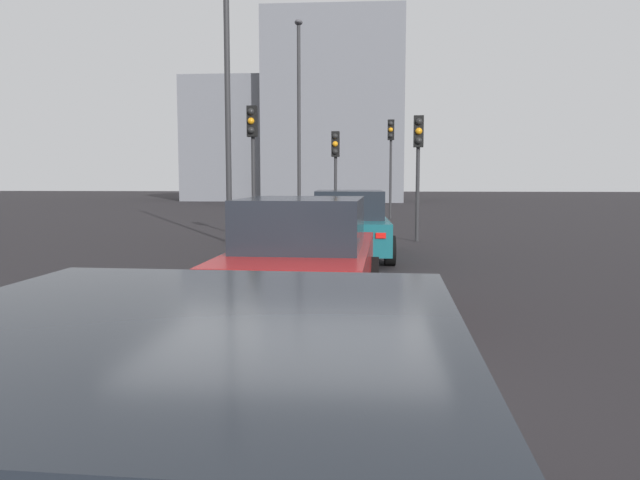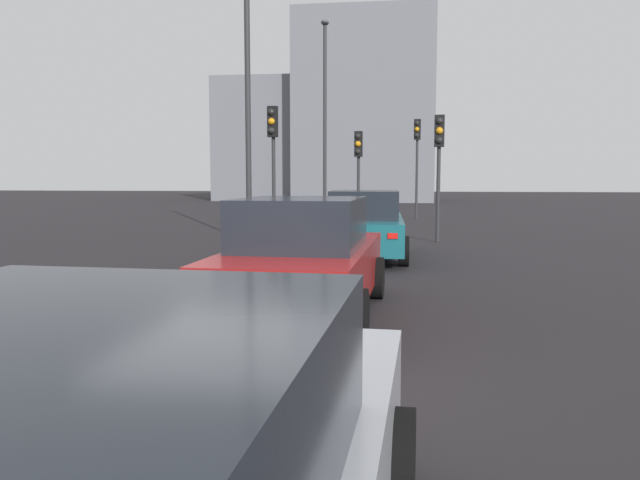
{
  "view_description": "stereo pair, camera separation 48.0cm",
  "coord_description": "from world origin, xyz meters",
  "px_view_note": "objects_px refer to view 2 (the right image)",
  "views": [
    {
      "loc": [
        -5.23,
        -0.65,
        1.85
      ],
      "look_at": [
        2.92,
        -0.03,
        1.02
      ],
      "focal_mm": 34.47,
      "sensor_mm": 36.0,
      "label": 1
    },
    {
      "loc": [
        -5.18,
        -1.12,
        1.85
      ],
      "look_at": [
        2.92,
        -0.03,
        1.02
      ],
      "focal_mm": 34.47,
      "sensor_mm": 36.0,
      "label": 2
    }
  ],
  "objects_px": {
    "traffic_light_near_right": "(417,148)",
    "traffic_light_far_right": "(273,144)",
    "traffic_light_far_left": "(358,159)",
    "car_teal_lead": "(365,226)",
    "street_lamp_kerbside": "(247,62)",
    "car_red_second": "(304,260)",
    "street_lamp_far": "(325,105)",
    "traffic_light_near_left": "(439,151)"
  },
  "relations": [
    {
      "from": "traffic_light_near_right",
      "to": "traffic_light_far_right",
      "type": "relative_size",
      "value": 1.12
    },
    {
      "from": "traffic_light_near_right",
      "to": "traffic_light_far_left",
      "type": "height_order",
      "value": "traffic_light_near_right"
    },
    {
      "from": "car_teal_lead",
      "to": "traffic_light_far_left",
      "type": "bearing_deg",
      "value": 3.72
    },
    {
      "from": "street_lamp_kerbside",
      "to": "car_red_second",
      "type": "bearing_deg",
      "value": -161.47
    },
    {
      "from": "street_lamp_far",
      "to": "traffic_light_far_right",
      "type": "bearing_deg",
      "value": 178.45
    },
    {
      "from": "car_red_second",
      "to": "traffic_light_far_left",
      "type": "height_order",
      "value": "traffic_light_far_left"
    },
    {
      "from": "car_red_second",
      "to": "street_lamp_far",
      "type": "distance_m",
      "value": 20.68
    },
    {
      "from": "car_red_second",
      "to": "traffic_light_far_left",
      "type": "bearing_deg",
      "value": 3.17
    },
    {
      "from": "car_red_second",
      "to": "traffic_light_far_left",
      "type": "distance_m",
      "value": 14.15
    },
    {
      "from": "car_red_second",
      "to": "street_lamp_far",
      "type": "xyz_separation_m",
      "value": [
        20.09,
        2.28,
        4.37
      ]
    },
    {
      "from": "street_lamp_far",
      "to": "traffic_light_far_left",
      "type": "bearing_deg",
      "value": -161.91
    },
    {
      "from": "traffic_light_near_left",
      "to": "traffic_light_far_right",
      "type": "height_order",
      "value": "traffic_light_far_right"
    },
    {
      "from": "car_teal_lead",
      "to": "traffic_light_far_left",
      "type": "xyz_separation_m",
      "value": [
        7.81,
        0.73,
        1.78
      ]
    },
    {
      "from": "car_red_second",
      "to": "traffic_light_near_right",
      "type": "relative_size",
      "value": 1.0
    },
    {
      "from": "car_red_second",
      "to": "traffic_light_near_right",
      "type": "distance_m",
      "value": 20.16
    },
    {
      "from": "traffic_light_near_left",
      "to": "traffic_light_far_left",
      "type": "relative_size",
      "value": 1.04
    },
    {
      "from": "traffic_light_far_right",
      "to": "traffic_light_near_right",
      "type": "bearing_deg",
      "value": 162.46
    },
    {
      "from": "traffic_light_near_right",
      "to": "traffic_light_far_left",
      "type": "bearing_deg",
      "value": -12.74
    },
    {
      "from": "traffic_light_near_left",
      "to": "traffic_light_far_right",
      "type": "xyz_separation_m",
      "value": [
        0.03,
        4.85,
        0.22
      ]
    },
    {
      "from": "car_red_second",
      "to": "traffic_light_far_right",
      "type": "relative_size",
      "value": 1.12
    },
    {
      "from": "traffic_light_near_left",
      "to": "street_lamp_far",
      "type": "relative_size",
      "value": 0.41
    },
    {
      "from": "traffic_light_near_right",
      "to": "street_lamp_kerbside",
      "type": "relative_size",
      "value": 0.5
    },
    {
      "from": "traffic_light_near_left",
      "to": "traffic_light_far_left",
      "type": "bearing_deg",
      "value": -145.75
    },
    {
      "from": "traffic_light_near_left",
      "to": "traffic_light_far_right",
      "type": "relative_size",
      "value": 0.92
    },
    {
      "from": "traffic_light_near_left",
      "to": "street_lamp_kerbside",
      "type": "xyz_separation_m",
      "value": [
        -0.77,
        5.39,
        2.48
      ]
    },
    {
      "from": "street_lamp_kerbside",
      "to": "car_teal_lead",
      "type": "bearing_deg",
      "value": -130.49
    },
    {
      "from": "traffic_light_near_right",
      "to": "street_lamp_kerbside",
      "type": "distance_m",
      "value": 11.95
    },
    {
      "from": "car_teal_lead",
      "to": "traffic_light_near_right",
      "type": "height_order",
      "value": "traffic_light_near_right"
    },
    {
      "from": "traffic_light_near_left",
      "to": "street_lamp_kerbside",
      "type": "bearing_deg",
      "value": -80.43
    },
    {
      "from": "traffic_light_far_right",
      "to": "street_lamp_kerbside",
      "type": "height_order",
      "value": "street_lamp_kerbside"
    },
    {
      "from": "car_red_second",
      "to": "street_lamp_kerbside",
      "type": "distance_m",
      "value": 10.66
    },
    {
      "from": "traffic_light_near_right",
      "to": "street_lamp_far",
      "type": "relative_size",
      "value": 0.5
    },
    {
      "from": "street_lamp_kerbside",
      "to": "street_lamp_far",
      "type": "relative_size",
      "value": 0.99
    },
    {
      "from": "traffic_light_near_right",
      "to": "street_lamp_far",
      "type": "xyz_separation_m",
      "value": [
        0.16,
        4.16,
        1.95
      ]
    },
    {
      "from": "traffic_light_far_right",
      "to": "street_lamp_kerbside",
      "type": "bearing_deg",
      "value": -27.69
    },
    {
      "from": "street_lamp_kerbside",
      "to": "traffic_light_near_right",
      "type": "bearing_deg",
      "value": -24.95
    },
    {
      "from": "traffic_light_far_left",
      "to": "traffic_light_near_left",
      "type": "bearing_deg",
      "value": 35.57
    },
    {
      "from": "traffic_light_far_left",
      "to": "street_lamp_kerbside",
      "type": "xyz_separation_m",
      "value": [
        -4.81,
        2.79,
        2.57
      ]
    },
    {
      "from": "traffic_light_near_left",
      "to": "car_red_second",
      "type": "bearing_deg",
      "value": -11.46
    },
    {
      "from": "car_teal_lead",
      "to": "traffic_light_far_left",
      "type": "relative_size",
      "value": 1.28
    },
    {
      "from": "traffic_light_near_left",
      "to": "traffic_light_far_right",
      "type": "distance_m",
      "value": 4.86
    },
    {
      "from": "traffic_light_near_right",
      "to": "car_teal_lead",
      "type": "bearing_deg",
      "value": 1.57
    }
  ]
}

